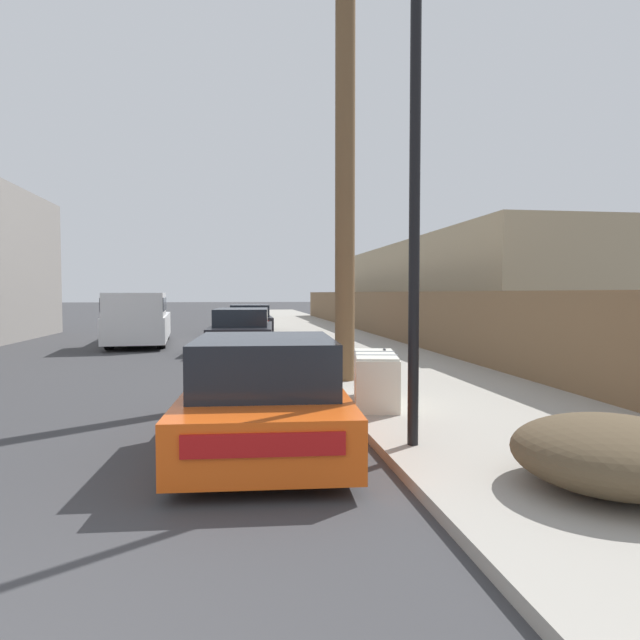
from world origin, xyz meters
name	(u,v)px	position (x,y,z in m)	size (l,w,h in m)	color
sidewalk_curb	(316,331)	(5.30, 23.50, 0.06)	(4.20, 63.00, 0.12)	#9E998E
discarded_fridge	(375,379)	(3.72, 6.21, 0.50)	(0.91, 1.68, 0.79)	silver
parked_sports_car_red	(265,396)	(1.98, 4.60, 0.58)	(2.00, 4.32, 1.29)	#E05114
car_parked_mid	(242,331)	(1.85, 15.63, 0.62)	(2.11, 4.58, 1.32)	black
car_parked_far	(249,320)	(2.26, 22.94, 0.61)	(1.93, 4.46, 1.28)	black
pickup_truck	(138,319)	(-1.62, 17.97, 0.90)	(2.38, 6.03, 1.80)	silver
utility_pole	(345,156)	(3.72, 8.59, 4.37)	(1.80, 0.38, 8.36)	brown
street_lamp	(415,173)	(3.57, 3.90, 3.09)	(0.26, 0.26, 5.18)	black
brush_pile	(613,453)	(4.82, 2.27, 0.43)	(1.67, 1.73, 0.62)	brown
wooden_fence	(378,313)	(7.25, 19.87, 0.98)	(0.08, 40.19, 1.72)	brown
building_right_house	(461,289)	(11.60, 22.06, 1.99)	(6.00, 20.07, 3.98)	tan
pedestrian	(346,316)	(5.48, 17.39, 0.99)	(0.34, 0.34, 1.70)	#282D42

